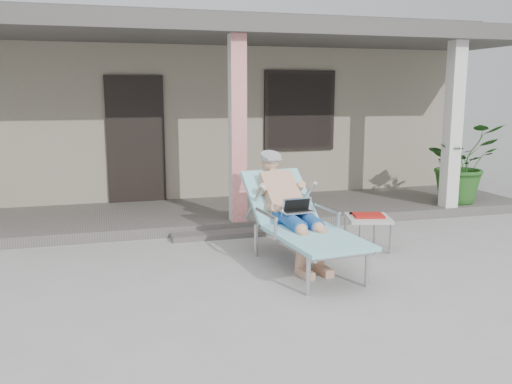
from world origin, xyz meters
name	(u,v)px	position (x,y,z in m)	size (l,w,h in m)	color
ground	(286,278)	(0.00, 0.00, 0.00)	(60.00, 60.00, 0.00)	#9E9E99
house	(189,107)	(0.00, 6.50, 1.67)	(10.40, 5.40, 3.30)	gray
porch_deck	(225,213)	(0.00, 3.00, 0.07)	(10.00, 2.00, 0.15)	#605B56
porch_overhang	(224,37)	(0.00, 2.95, 2.79)	(10.00, 2.30, 2.85)	silver
porch_step	(243,233)	(0.00, 1.85, 0.04)	(2.00, 0.30, 0.07)	#605B56
lounger	(295,193)	(0.28, 0.52, 0.83)	(0.97, 2.12, 1.34)	#B7B7BC
side_table	(368,220)	(1.33, 0.72, 0.40)	(0.64, 0.64, 0.47)	#BBBBB6
potted_palm	(461,163)	(3.92, 2.45, 0.81)	(1.19, 1.03, 1.33)	#26591E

